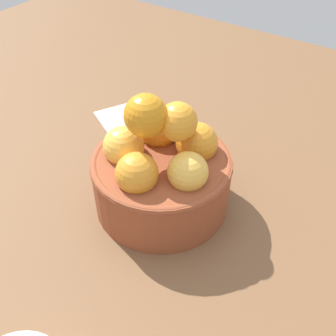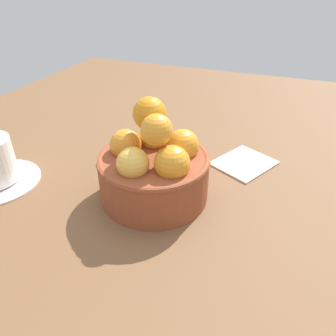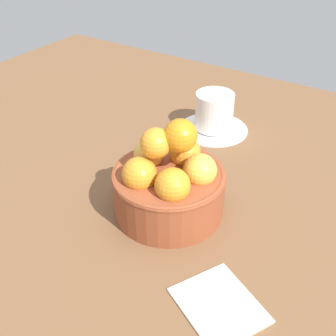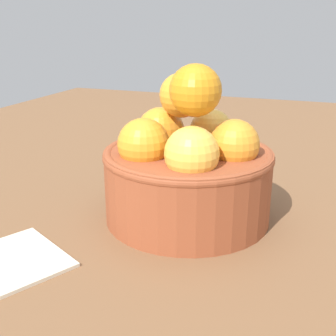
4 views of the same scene
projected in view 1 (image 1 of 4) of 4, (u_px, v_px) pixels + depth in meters
ground_plane at (162, 210)px, 49.79cm from camera, size 139.41×109.95×3.03cm
terracotta_bowl at (161, 170)px, 45.51cm from camera, size 15.93×15.93×14.83cm
folded_napkin at (129, 121)px, 61.43cm from camera, size 12.42×11.76×0.60cm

